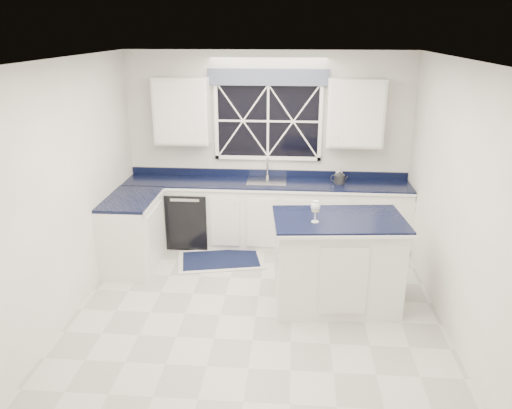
# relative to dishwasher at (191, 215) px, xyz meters

# --- Properties ---
(ground) EXTENTS (4.50, 4.50, 0.00)m
(ground) POSITION_rel_dishwasher_xyz_m (1.10, -1.95, -0.41)
(ground) COLOR #BABBB6
(ground) RESTS_ON ground
(back_wall) EXTENTS (4.00, 0.10, 2.70)m
(back_wall) POSITION_rel_dishwasher_xyz_m (1.10, 0.30, 0.94)
(back_wall) COLOR white
(back_wall) RESTS_ON ground
(base_cabinets) EXTENTS (3.99, 1.60, 0.90)m
(base_cabinets) POSITION_rel_dishwasher_xyz_m (0.77, -0.17, 0.04)
(base_cabinets) COLOR white
(base_cabinets) RESTS_ON ground
(countertop) EXTENTS (3.98, 0.64, 0.04)m
(countertop) POSITION_rel_dishwasher_xyz_m (1.10, 0.00, 0.51)
(countertop) COLOR black
(countertop) RESTS_ON base_cabinets
(dishwasher) EXTENTS (0.60, 0.58, 0.82)m
(dishwasher) POSITION_rel_dishwasher_xyz_m (0.00, 0.00, 0.00)
(dishwasher) COLOR black
(dishwasher) RESTS_ON ground
(window) EXTENTS (1.65, 0.09, 1.26)m
(window) POSITION_rel_dishwasher_xyz_m (1.10, 0.25, 1.42)
(window) COLOR black
(window) RESTS_ON ground
(upper_cabinets) EXTENTS (3.10, 0.34, 0.90)m
(upper_cabinets) POSITION_rel_dishwasher_xyz_m (1.10, 0.13, 1.49)
(upper_cabinets) COLOR white
(upper_cabinets) RESTS_ON ground
(faucet) EXTENTS (0.05, 0.20, 0.30)m
(faucet) POSITION_rel_dishwasher_xyz_m (1.10, 0.19, 0.69)
(faucet) COLOR #B1B1B3
(faucet) RESTS_ON countertop
(island) EXTENTS (1.48, 0.97, 1.05)m
(island) POSITION_rel_dishwasher_xyz_m (1.98, -1.60, 0.12)
(island) COLOR white
(island) RESTS_ON ground
(rug) EXTENTS (1.26, 0.92, 0.02)m
(rug) POSITION_rel_dishwasher_xyz_m (0.52, -0.60, -0.40)
(rug) COLOR beige
(rug) RESTS_ON ground
(kettle) EXTENTS (0.24, 0.17, 0.17)m
(kettle) POSITION_rel_dishwasher_xyz_m (2.11, 0.03, 0.61)
(kettle) COLOR #2C2C2E
(kettle) RESTS_ON countertop
(wine_glass) EXTENTS (0.10, 0.10, 0.24)m
(wine_glass) POSITION_rel_dishwasher_xyz_m (1.71, -1.73, 0.80)
(wine_glass) COLOR silver
(wine_glass) RESTS_ON island
(soap_bottle) EXTENTS (0.09, 0.09, 0.19)m
(soap_bottle) POSITION_rel_dishwasher_xyz_m (2.11, 0.22, 0.62)
(soap_bottle) COLOR silver
(soap_bottle) RESTS_ON countertop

